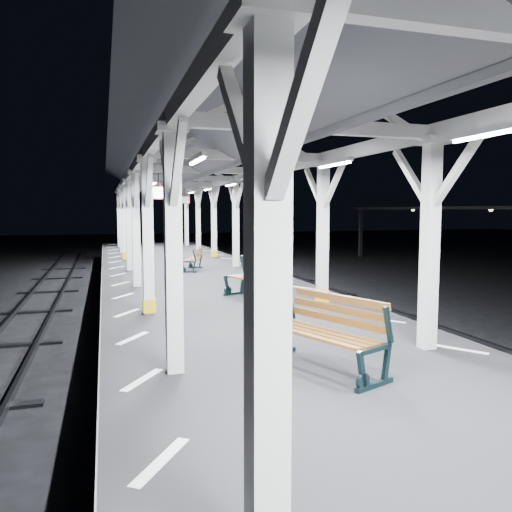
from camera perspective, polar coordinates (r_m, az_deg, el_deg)
name	(u,v)px	position (r m, az deg, el deg)	size (l,w,h in m)	color
ground	(268,381)	(9.66, 1.38, -14.06)	(120.00, 120.00, 0.00)	black
platform	(268,355)	(9.51, 1.39, -11.21)	(6.00, 50.00, 1.00)	black
hazard_stripes_left	(133,338)	(8.93, -13.89, -9.10)	(1.00, 48.00, 0.01)	silver
hazard_stripes_right	(384,320)	(10.39, 14.42, -7.08)	(1.00, 48.00, 0.01)	silver
track_right	(487,354)	(12.11, 24.85, -10.15)	(2.20, 60.00, 0.16)	#2D2D33
canopy	(269,134)	(9.20, 1.49, 13.82)	(5.40, 49.00, 4.65)	silver
bench_near	(327,330)	(7.05, 8.14, -8.36)	(1.33, 2.00, 1.02)	black
bench_mid	(259,277)	(12.27, 0.39, -2.44)	(1.28, 2.02, 1.03)	black
bench_far	(195,258)	(18.30, -7.03, -0.28)	(1.00, 1.60, 0.81)	black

